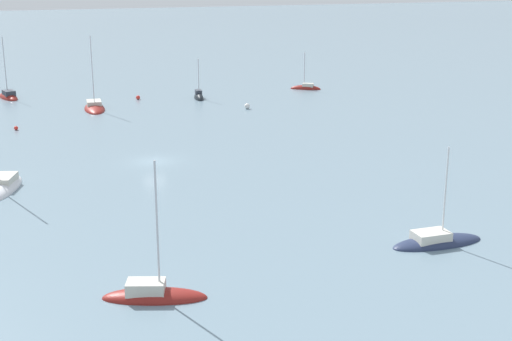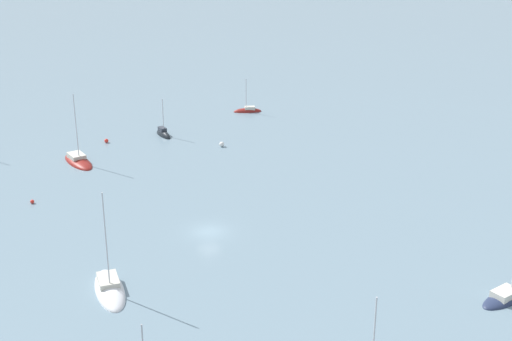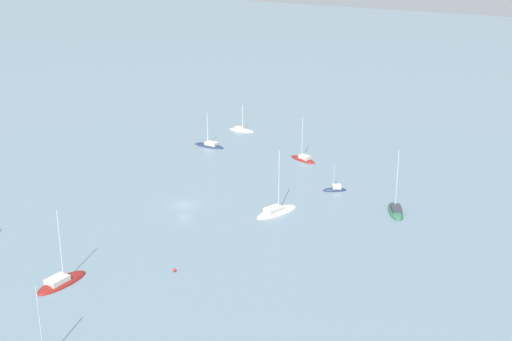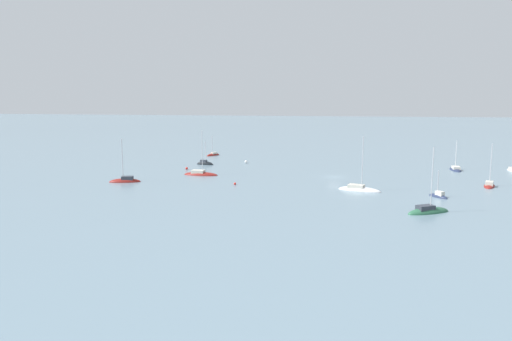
{
  "view_description": "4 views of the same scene",
  "coord_description": "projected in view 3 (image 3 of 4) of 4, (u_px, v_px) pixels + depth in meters",
  "views": [
    {
      "loc": [
        -75.13,
        15.79,
        20.74
      ],
      "look_at": [
        -12.31,
        -7.5,
        1.51
      ],
      "focal_mm": 50.0,
      "sensor_mm": 36.0,
      "label": 1
    },
    {
      "loc": [
        -65.36,
        44.18,
        38.44
      ],
      "look_at": [
        5.65,
        -11.87,
        3.51
      ],
      "focal_mm": 50.0,
      "sensor_mm": 36.0,
      "label": 2
    },
    {
      "loc": [
        96.31,
        69.82,
        48.25
      ],
      "look_at": [
        -15.05,
        6.23,
        3.04
      ],
      "focal_mm": 50.0,
      "sensor_mm": 36.0,
      "label": 3
    },
    {
      "loc": [
        1.48,
        119.88,
        20.42
      ],
      "look_at": [
        17.37,
        11.29,
        2.95
      ],
      "focal_mm": 35.0,
      "sensor_mm": 36.0,
      "label": 4
    }
  ],
  "objects": [
    {
      "name": "sailboat_0",
      "position": [
        395.0,
        212.0,
        124.33
      ],
      "size": [
        8.31,
        5.95,
        12.18
      ],
      "rotation": [
        0.0,
        0.0,
        3.63
      ],
      "color": "#2D6647",
      "rests_on": "ground_plane"
    },
    {
      "name": "sailboat_4",
      "position": [
        276.0,
        212.0,
        124.18
      ],
      "size": [
        9.47,
        5.72,
        12.14
      ],
      "rotation": [
        0.0,
        0.0,
        2.81
      ],
      "color": "silver",
      "rests_on": "ground_plane"
    },
    {
      "name": "sailboat_5",
      "position": [
        303.0,
        159.0,
        151.33
      ],
      "size": [
        4.35,
        7.2,
        9.92
      ],
      "rotation": [
        0.0,
        0.0,
        4.37
      ],
      "color": "maroon",
      "rests_on": "ground_plane"
    },
    {
      "name": "sailboat_1",
      "position": [
        61.0,
        283.0,
        99.97
      ],
      "size": [
        8.83,
        3.68,
        11.74
      ],
      "rotation": [
        0.0,
        0.0,
        3.06
      ],
      "color": "maroon",
      "rests_on": "ground_plane"
    },
    {
      "name": "sailboat_8",
      "position": [
        335.0,
        190.0,
        134.26
      ],
      "size": [
        3.76,
        4.48,
        5.87
      ],
      "rotation": [
        0.0,
        0.0,
        5.33
      ],
      "color": "#232D4C",
      "rests_on": "ground_plane"
    },
    {
      "name": "ground_plane",
      "position": [
        184.0,
        205.0,
        127.57
      ],
      "size": [
        600.0,
        600.0,
        0.0
      ],
      "primitive_type": "plane",
      "color": "slate"
    },
    {
      "name": "sailboat_2",
      "position": [
        210.0,
        146.0,
        160.59
      ],
      "size": [
        2.78,
        7.77,
        8.33
      ],
      "rotation": [
        0.0,
        0.0,
        4.68
      ],
      "color": "#232D4C",
      "rests_on": "ground_plane"
    },
    {
      "name": "sailboat_3",
      "position": [
        241.0,
        130.0,
        172.49
      ],
      "size": [
        2.41,
        6.63,
        6.97
      ],
      "rotation": [
        0.0,
        0.0,
        1.66
      ],
      "color": "white",
      "rests_on": "ground_plane"
    },
    {
      "name": "mooring_buoy_2",
      "position": [
        175.0,
        270.0,
        103.33
      ],
      "size": [
        0.54,
        0.54,
        0.54
      ],
      "color": "red",
      "rests_on": "ground_plane"
    }
  ]
}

